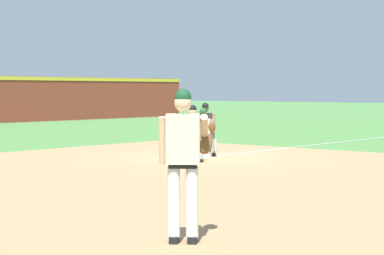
{
  "coord_description": "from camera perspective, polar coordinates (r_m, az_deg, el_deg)",
  "views": [
    {
      "loc": [
        -15.62,
        -12.84,
        1.85
      ],
      "look_at": [
        -6.22,
        -4.91,
        1.22
      ],
      "focal_mm": 70.0,
      "sensor_mm": 36.0,
      "label": 1
    }
  ],
  "objects": [
    {
      "name": "baserunner",
      "position": [
        19.0,
        0.04,
        -0.28
      ],
      "size": [
        0.62,
        0.68,
        1.46
      ],
      "color": "black",
      "rests_on": "ground"
    },
    {
      "name": "infield_dirt_patch",
      "position": [
        14.68,
        0.28,
        -4.31
      ],
      "size": [
        18.0,
        18.0,
        0.01
      ],
      "primitive_type": "cube",
      "color": "tan",
      "rests_on": "ground"
    },
    {
      "name": "first_baseman",
      "position": [
        20.66,
        0.9,
        -0.19
      ],
      "size": [
        0.78,
        1.07,
        1.34
      ],
      "color": "black",
      "rests_on": "ground"
    },
    {
      "name": "pitcher",
      "position": [
        8.98,
        -0.58,
        -2.15
      ],
      "size": [
        0.85,
        0.57,
        1.86
      ],
      "color": "black",
      "rests_on": "ground"
    },
    {
      "name": "baseball",
      "position": [
        15.83,
        -0.32,
        -3.66
      ],
      "size": [
        0.07,
        0.07,
        0.07
      ],
      "primitive_type": "sphere",
      "color": "white",
      "rests_on": "ground"
    },
    {
      "name": "first_base_bag",
      "position": [
        20.3,
        0.71,
        -2.19
      ],
      "size": [
        0.38,
        0.38,
        0.09
      ],
      "primitive_type": "cube",
      "color": "white",
      "rests_on": "ground"
    },
    {
      "name": "umpire",
      "position": [
        22.0,
        1.02,
        0.16
      ],
      "size": [
        0.65,
        0.68,
        1.46
      ],
      "color": "black",
      "rests_on": "ground"
    },
    {
      "name": "foul_line_stripe",
      "position": [
        25.24,
        9.44,
        -1.31
      ],
      "size": [
        12.06,
        0.1,
        0.0
      ],
      "primitive_type": "cube",
      "color": "white",
      "rests_on": "ground"
    },
    {
      "name": "ground_plane",
      "position": [
        20.31,
        0.71,
        -2.31
      ],
      "size": [
        160.0,
        160.0,
        0.0
      ],
      "primitive_type": "plane",
      "color": "#518942"
    }
  ]
}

